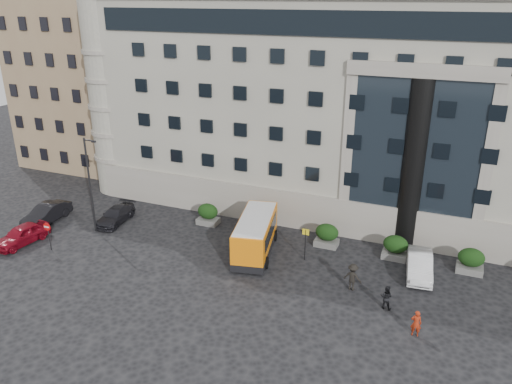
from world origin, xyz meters
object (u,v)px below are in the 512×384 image
parked_car_b (47,214)px  pedestrian_b (386,297)px  hedge_b (265,224)px  hedge_c (327,235)px  bus_stop_sign (305,239)px  parked_car_d (150,175)px  hedge_d (395,247)px  red_truck (149,163)px  minibus (255,234)px  no_entry_sign (48,231)px  pedestrian_c (353,277)px  hedge_e (471,260)px  hedge_a (208,214)px  white_taxi (419,265)px  street_lamp (90,182)px  pedestrian_a (416,323)px  parked_car_c (116,215)px  parked_car_a (22,235)px

parked_car_b → pedestrian_b: (29.00, -1.72, 0.01)m
hedge_b → hedge_c: same height
bus_stop_sign → parked_car_d: bus_stop_sign is taller
bus_stop_sign → parked_car_d: bearing=153.9°
hedge_d → parked_car_d: (-26.07, 6.99, -0.21)m
red_truck → hedge_c: bearing=-18.6°
minibus → red_truck: size_ratio=1.23×
no_entry_sign → pedestrian_c: no_entry_sign is taller
hedge_e → parked_car_b: hedge_e is taller
pedestrian_b → hedge_a: bearing=-16.0°
minibus → pedestrian_c: minibus is taller
hedge_c → white_taxi: hedge_c is taller
bus_stop_sign → pedestrian_b: bearing=-31.0°
hedge_a → no_entry_sign: (-9.00, -8.84, 0.72)m
no_entry_sign → parked_car_d: 15.93m
hedge_e → bus_stop_sign: bus_stop_sign is taller
pedestrian_c → bus_stop_sign: bearing=-22.4°
hedge_c → street_lamp: 19.27m
pedestrian_a → no_entry_sign: bearing=-6.4°
pedestrian_b → bus_stop_sign: bearing=-24.3°
hedge_c → parked_car_c: 18.11m
hedge_d → pedestrian_c: size_ratio=0.96×
minibus → parked_car_b: (-18.69, -1.84, -0.80)m
hedge_d → hedge_e: same height
bus_stop_sign → street_lamp: bearing=-173.5°
hedge_c → hedge_e: (10.40, 0.00, 0.00)m
hedge_b → hedge_d: (10.40, 0.00, 0.00)m
hedge_c → white_taxi: (7.11, -1.74, -0.15)m
parked_car_d → bus_stop_sign: bearing=-23.0°
hedge_c → parked_car_a: size_ratio=0.41×
street_lamp → parked_car_c: street_lamp is taller
minibus → parked_car_d: minibus is taller
hedge_d → parked_car_c: size_ratio=0.41×
no_entry_sign → pedestrian_c: bearing=8.6°
white_taxi → hedge_b: bearing=164.9°
hedge_d → pedestrian_a: 9.11m
hedge_d → parked_car_a: size_ratio=0.41×
hedge_b → minibus: bearing=-81.2°
no_entry_sign → parked_car_d: (-1.47, 15.83, -0.93)m
pedestrian_b → pedestrian_c: size_ratio=0.84×
minibus → parked_car_d: 19.09m
street_lamp → parked_car_b: street_lamp is taller
parked_car_a → pedestrian_c: bearing=14.6°
hedge_e → pedestrian_c: (-7.20, -5.41, 0.03)m
hedge_c → bus_stop_sign: bus_stop_sign is taller
street_lamp → parked_car_a: (-3.89, -4.02, -3.61)m
hedge_a → pedestrian_b: size_ratio=1.15×
hedge_a → no_entry_sign: bearing=-135.5°
no_entry_sign → parked_car_d: size_ratio=0.45×
minibus → bus_stop_sign: bearing=-6.9°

